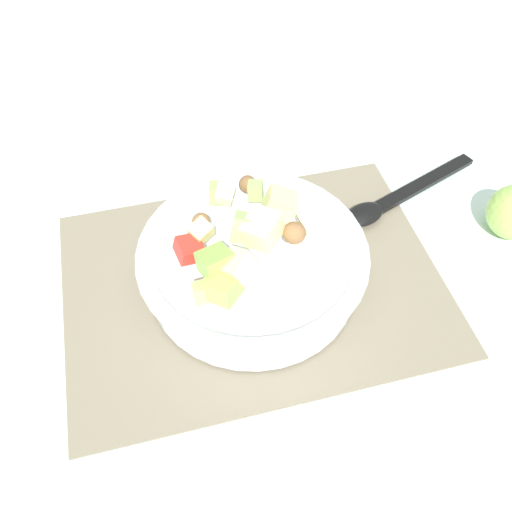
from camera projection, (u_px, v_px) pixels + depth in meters
The scene contains 4 objects.
ground_plane at pixel (253, 283), 0.66m from camera, with size 2.40×2.40×0.00m, color silver.
placemat at pixel (253, 281), 0.66m from camera, with size 0.44×0.32×0.01m, color #756B56.
salad_bowl at pixel (256, 259), 0.63m from camera, with size 0.26×0.26×0.12m.
serving_spoon at pixel (391, 200), 0.73m from camera, with size 0.22×0.10×0.01m.
Camera 1 is at (-0.09, -0.39, 0.53)m, focal length 38.90 mm.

